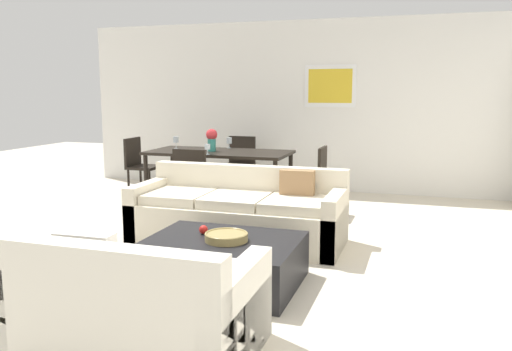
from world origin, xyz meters
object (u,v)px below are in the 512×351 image
Objects in this scene: dining_table at (219,156)px; coffee_table at (222,262)px; wine_glass_left_far at (176,140)px; wine_glass_head at (229,141)px; dining_chair_foot at (193,178)px; centerpiece_vase at (212,138)px; apple_on_coffee_table at (203,230)px; loveseat_white at (134,306)px; decorative_bowl at (226,236)px; sofa_beige at (239,215)px; dining_chair_head at (240,160)px; dining_chair_right_near at (314,175)px; wine_glass_foot at (207,147)px; dining_chair_left_far at (139,162)px.

coffee_table is at bearing -67.78° from dining_table.
wine_glass_head is at bearing 22.05° from wine_glass_left_far.
centerpiece_vase is (-0.09, 0.84, 0.43)m from dining_chair_foot.
apple_on_coffee_table is at bearing -63.25° from dining_chair_foot.
decorative_bowl is at bearing 83.68° from loveseat_white.
sofa_beige is at bearing 94.50° from loveseat_white.
dining_chair_foot is (0.00, -1.76, 0.00)m from dining_chair_head.
dining_chair_right_near reaches higher than coffee_table.
dining_table is at bearing 90.00° from wine_glass_foot.
wine_glass_head is (-1.26, 3.40, 0.44)m from decorative_bowl.
apple_on_coffee_table is 0.09× the size of dining_chair_foot.
dining_table is at bearing 117.91° from sofa_beige.
wine_glass_head is at bearing 8.05° from dining_chair_left_far.
sofa_beige reaches higher than dining_table.
sofa_beige is 12.39× the size of wine_glass_left_far.
sofa_beige is 6.21× the size of decorative_bowl.
dining_chair_foot is at bearing -90.00° from wine_glass_head.
dining_chair_right_near is at bearing 85.84° from loveseat_white.
dining_table is (-1.12, 4.21, 0.39)m from loveseat_white.
dining_chair_head is 1.56m from dining_chair_left_far.
loveseat_white is 4.00m from wine_glass_foot.
centerpiece_vase is at bearing 120.77° from sofa_beige.
dining_chair_foot is (-1.41, -0.67, 0.00)m from dining_chair_right_near.
dining_chair_right_near is at bearing 8.05° from wine_glass_foot.
dining_table is at bearing -9.10° from wine_glass_left_far.
decorative_bowl is 0.30m from apple_on_coffee_table.
wine_glass_left_far reaches higher than dining_chair_foot.
apple_on_coffee_table is 3.03m from dining_table.
dining_chair_foot is at bearing 120.10° from coffee_table.
dining_chair_head is at bearing 84.13° from centerpiece_vase.
wine_glass_head is (-1.41, 0.63, 0.36)m from dining_chair_right_near.
wine_glass_head is at bearing -90.00° from dining_chair_head.
wine_glass_left_far is (-1.95, 3.09, 0.69)m from coffee_table.
apple_on_coffee_table is 0.04× the size of dining_table.
dining_chair_right_near reaches higher than dining_table.
dining_chair_head is (-1.26, 3.87, 0.09)m from decorative_bowl.
wine_glass_head reaches higher than dining_chair_left_far.
decorative_bowl is 4.70× the size of apple_on_coffee_table.
centerpiece_vase is at bearing 104.02° from wine_glass_foot.
coffee_table is at bearing 85.73° from loveseat_white.
coffee_table is 0.34m from apple_on_coffee_table.
dining_chair_left_far reaches higher than loveseat_white.
dining_chair_right_near is 2.78× the size of centerpiece_vase.
decorative_bowl is at bearing -63.97° from wine_glass_foot.
dining_chair_foot is at bearing -37.68° from dining_chair_left_far.
apple_on_coffee_table is at bearing 151.00° from coffee_table.
dining_chair_left_far is at bearing 129.85° from decorative_bowl.
sofa_beige is 2.53× the size of dining_chair_right_near.
dining_chair_left_far is (-2.54, 4.43, 0.21)m from loveseat_white.
centerpiece_vase is (-0.09, -0.92, 0.43)m from dining_chair_head.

